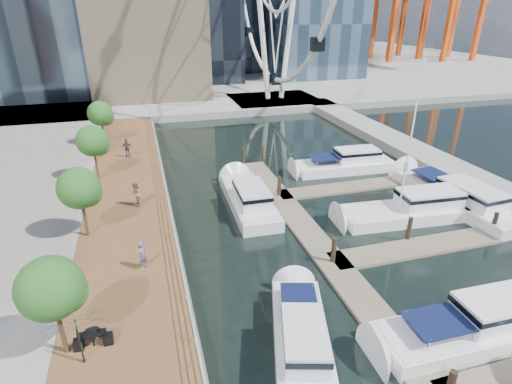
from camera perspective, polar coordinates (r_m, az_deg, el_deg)
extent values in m
plane|color=black|center=(18.96, 13.55, -24.81)|extent=(520.00, 520.00, 0.00)
cube|color=brown|center=(28.84, -17.79, -5.06)|extent=(6.00, 60.00, 1.00)
cube|color=#595954|center=(28.81, -11.85, -4.37)|extent=(0.25, 60.00, 1.00)
cube|color=gray|center=(113.37, -12.95, 17.07)|extent=(200.00, 114.00, 1.00)
cube|color=gray|center=(42.95, 24.38, 3.75)|extent=(4.00, 60.00, 1.00)
cube|color=gray|center=(67.23, 2.66, 12.81)|extent=(14.00, 12.00, 1.00)
cube|color=#6D6051|center=(26.74, 8.98, -7.56)|extent=(2.00, 32.00, 0.20)
cube|color=#6D6051|center=(28.21, 21.95, -7.38)|extent=(12.00, 2.00, 0.20)
cube|color=#6D6051|center=(35.53, 12.49, 0.60)|extent=(12.00, 2.00, 0.20)
cylinder|color=white|center=(65.05, 0.62, 24.42)|extent=(0.80, 0.80, 26.00)
cylinder|color=white|center=(66.66, 5.15, 24.34)|extent=(0.80, 0.80, 26.00)
cylinder|color=#3F2B1C|center=(19.15, -26.05, -17.23)|extent=(0.20, 0.20, 2.40)
sphere|color=#265B1E|center=(17.91, -27.31, -12.12)|extent=(2.60, 2.60, 2.60)
cylinder|color=#3F2B1C|center=(27.44, -23.24, -3.50)|extent=(0.20, 0.20, 2.40)
sphere|color=#265B1E|center=(26.59, -23.98, 0.51)|extent=(2.60, 2.60, 2.60)
cylinder|color=#3F2B1C|center=(36.60, -21.83, 3.64)|extent=(0.20, 0.20, 2.40)
sphere|color=#265B1E|center=(35.96, -22.36, 6.76)|extent=(2.60, 2.60, 2.60)
cylinder|color=#3F2B1C|center=(46.10, -20.99, 7.88)|extent=(0.20, 0.20, 2.40)
sphere|color=#265B1E|center=(45.60, -21.39, 10.40)|extent=(2.60, 2.60, 2.60)
imported|color=#53546F|center=(23.20, -15.88, -8.69)|extent=(0.70, 0.71, 1.65)
imported|color=#86705C|center=(30.33, -16.84, -0.28)|extent=(0.74, 0.95, 1.95)
imported|color=#31353D|center=(41.11, -17.92, 6.01)|extent=(1.16, 0.74, 1.84)
imported|color=#0D321B|center=(18.38, -23.94, -18.91)|extent=(3.13, 3.17, 2.33)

